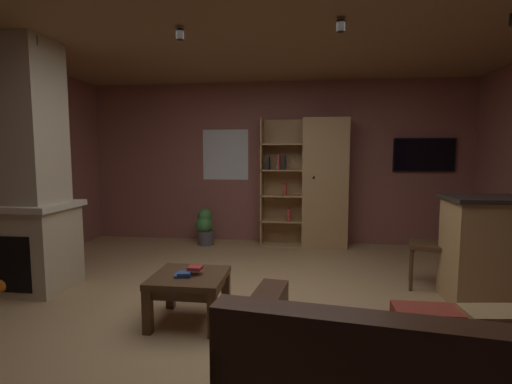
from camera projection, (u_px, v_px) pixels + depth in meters
The scene contains 16 objects.
floor at pixel (250, 317), 3.29m from camera, with size 6.00×5.76×0.02m, color tan.
wall_back at pixel (276, 163), 6.03m from camera, with size 6.12×0.06×2.54m, color #8E544C.
ceiling at pixel (250, 12), 3.03m from camera, with size 6.00×5.76×0.02m, color #8E6B47.
window_pane_back at pixel (226, 155), 6.09m from camera, with size 0.74×0.01×0.81m, color white.
stone_fireplace at pixel (19, 180), 3.86m from camera, with size 1.02×0.74×2.54m.
bookshelf_cabinet at pixel (319, 183), 5.71m from camera, with size 1.30×0.41×1.94m.
coffee_table at pixel (189, 284), 3.16m from camera, with size 0.60×0.59×0.41m.
table_book_0 at pixel (183, 275), 3.09m from camera, with size 0.13×0.11×0.02m, color #2D4C8C.
table_book_1 at pixel (184, 273), 3.08m from camera, with size 0.10×0.10×0.02m, color #2D4C8C.
table_book_2 at pixel (195, 268), 3.14m from camera, with size 0.11×0.11×0.03m, color #B22D2D.
dining_chair at pixel (439, 239), 3.91m from camera, with size 0.51×0.51×0.92m.
potted_floor_plant at pixel (205, 226), 5.85m from camera, with size 0.28×0.28×0.57m.
wall_mounted_tv at pixel (424, 155), 5.68m from camera, with size 0.90×0.06×0.50m.
track_light_spot_0 at pixel (34, 40), 3.53m from camera, with size 0.07×0.07×0.09m, color black.
track_light_spot_1 at pixel (180, 34), 3.35m from camera, with size 0.07×0.07×0.09m, color black.
track_light_spot_2 at pixel (341, 26), 3.14m from camera, with size 0.07×0.07×0.09m, color black.
Camera 1 is at (0.45, -3.13, 1.41)m, focal length 26.44 mm.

